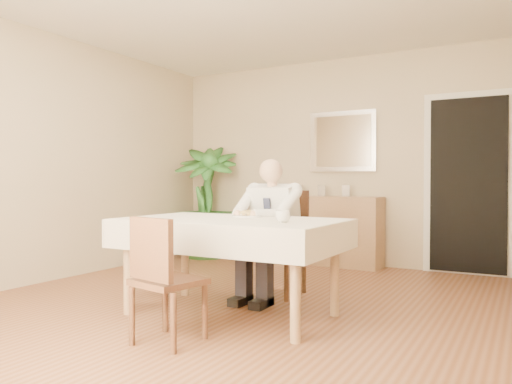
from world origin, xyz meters
The scene contains 17 objects.
room centered at (0.00, 0.00, 1.30)m, with size 5.00×5.02×2.60m.
doorway centered at (1.55, 2.46, 1.00)m, with size 0.96×0.07×2.10m.
mirror centered at (0.08, 2.47, 1.55)m, with size 0.86×0.04×0.76m.
dining_table centered at (0.11, -0.26, 0.67)m, with size 1.73×1.04×0.75m.
chair_far centered at (0.11, 0.62, 0.54)m, with size 0.49×0.49×0.96m.
chair_near centered at (0.11, -1.09, 0.46)m, with size 0.46×0.47×0.82m.
seated_man centered at (0.11, 0.33, 0.69)m, with size 0.48×0.72×1.24m.
plate centered at (0.12, -0.02, 0.76)m, with size 0.26×0.26×0.02m, color white.
food centered at (0.12, -0.02, 0.78)m, with size 0.14×0.14×0.06m, color olive.
knife centered at (0.16, -0.08, 0.78)m, with size 0.01×0.01×0.13m, color silver.
fork centered at (0.08, -0.08, 0.78)m, with size 0.01×0.01×0.13m, color silver.
coffee_mug centered at (0.62, -0.38, 0.80)m, with size 0.11×0.11×0.09m, color white.
sideboard centered at (0.08, 2.32, 0.43)m, with size 1.07×0.36×0.86m, color #AA7D58.
photo_frame_left centered at (-0.46, 2.34, 0.93)m, with size 0.10×0.02×0.14m, color silver.
photo_frame_center centered at (-0.15, 2.34, 0.93)m, with size 0.10×0.02×0.14m, color silver.
photo_frame_right centered at (0.15, 2.40, 0.93)m, with size 0.10×0.02×0.14m, color silver.
potted_palm centered at (-1.77, 2.12, 0.77)m, with size 0.86×0.86×1.54m, color #22571E.
Camera 1 is at (2.15, -3.57, 1.05)m, focal length 35.00 mm.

